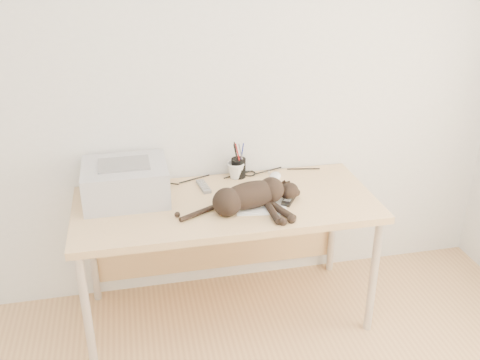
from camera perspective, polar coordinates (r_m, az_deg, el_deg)
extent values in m
plane|color=white|center=(2.98, -2.95, 10.51)|extent=(3.50, 0.00, 3.50)
cube|color=tan|center=(2.85, -1.51, -2.64)|extent=(1.60, 0.70, 0.04)
cylinder|color=silver|center=(2.78, -16.00, -13.68)|extent=(0.04, 0.04, 0.70)
cylinder|color=silver|center=(3.02, 14.04, -10.00)|extent=(0.04, 0.04, 0.70)
cylinder|color=silver|center=(3.27, -15.56, -7.18)|extent=(0.04, 0.04, 0.70)
cylinder|color=silver|center=(3.48, 9.88, -4.54)|extent=(0.04, 0.04, 0.70)
cube|color=tan|center=(3.29, -2.52, -4.95)|extent=(1.48, 0.02, 0.60)
cube|color=#AEAEB3|center=(2.89, -12.10, -0.21)|extent=(0.44, 0.38, 0.20)
cube|color=black|center=(2.89, -12.12, -0.03)|extent=(0.37, 0.02, 0.12)
cube|color=slate|center=(2.85, -12.29, 1.68)|extent=(0.27, 0.19, 0.01)
cube|color=white|center=(2.79, 2.25, -2.86)|extent=(0.29, 0.22, 0.00)
cube|color=white|center=(2.80, 1.55, -2.68)|extent=(0.31, 0.26, 0.00)
ellipsoid|color=black|center=(2.75, 1.15, -1.63)|extent=(0.37, 0.22, 0.14)
sphere|color=black|center=(2.69, -1.40, -2.39)|extent=(0.15, 0.15, 0.15)
ellipsoid|color=black|center=(2.85, 5.25, -1.17)|extent=(0.12, 0.12, 0.09)
cone|color=black|center=(2.87, 4.74, -0.19)|extent=(0.05, 0.05, 0.05)
cone|color=black|center=(2.88, 5.21, -0.25)|extent=(0.05, 0.06, 0.05)
cylinder|color=black|center=(2.70, 3.52, -3.48)|extent=(0.08, 0.20, 0.04)
cylinder|color=black|center=(2.72, 4.43, -3.26)|extent=(0.08, 0.20, 0.04)
cylinder|color=black|center=(2.71, -4.51, -3.53)|extent=(0.22, 0.08, 0.03)
imported|color=white|center=(3.09, -0.46, 1.04)|extent=(0.14, 0.14, 0.10)
cylinder|color=black|center=(3.10, -0.16, 1.30)|extent=(0.08, 0.08, 0.11)
cylinder|color=#990C0C|center=(3.07, -0.39, 2.62)|extent=(0.01, 0.01, 0.16)
cylinder|color=navy|center=(3.08, 0.02, 2.73)|extent=(0.01, 0.01, 0.16)
cylinder|color=black|center=(3.06, -0.11, 2.55)|extent=(0.01, 0.01, 0.16)
cube|color=slate|center=(2.99, -3.90, -0.70)|extent=(0.07, 0.16, 0.02)
cube|color=black|center=(2.87, 5.31, -1.94)|extent=(0.13, 0.17, 0.02)
ellipsoid|color=white|center=(3.12, 3.78, 0.61)|extent=(0.11, 0.13, 0.04)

